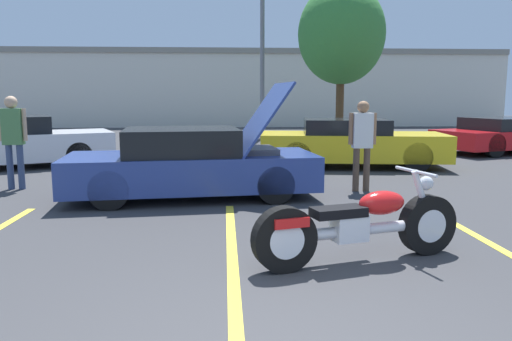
% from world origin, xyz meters
% --- Properties ---
extents(parking_stripe_middle, '(0.12, 5.11, 0.01)m').
position_xyz_m(parking_stripe_middle, '(-0.26, 2.47, 0.00)').
color(parking_stripe_middle, yellow).
rests_on(parking_stripe_middle, ground).
extents(parking_stripe_back, '(0.12, 5.11, 0.01)m').
position_xyz_m(parking_stripe_back, '(2.88, 2.47, 0.00)').
color(parking_stripe_back, yellow).
rests_on(parking_stripe_back, ground).
extents(far_building, '(32.00, 4.20, 4.40)m').
position_xyz_m(far_building, '(0.00, 27.39, 2.34)').
color(far_building, beige).
rests_on(far_building, ground).
extents(light_pole, '(1.21, 0.28, 6.84)m').
position_xyz_m(light_pole, '(1.34, 17.99, 3.79)').
color(light_pole, slate).
rests_on(light_pole, ground).
extents(tree_background, '(3.46, 3.46, 6.20)m').
position_xyz_m(tree_background, '(4.36, 17.28, 4.20)').
color(tree_background, brown).
rests_on(tree_background, ground).
extents(motorcycle, '(2.38, 0.94, 0.98)m').
position_xyz_m(motorcycle, '(1.10, 2.20, 0.41)').
color(motorcycle, black).
rests_on(motorcycle, ground).
extents(show_car_hood_open, '(4.45, 2.18, 2.01)m').
position_xyz_m(show_car_hood_open, '(-0.90, 5.80, 0.59)').
color(show_car_hood_open, navy).
rests_on(show_car_hood_open, ground).
extents(parked_car_left_row, '(5.01, 3.45, 1.27)m').
position_xyz_m(parked_car_left_row, '(-5.64, 9.87, 0.61)').
color(parked_car_left_row, silver).
rests_on(parked_car_left_row, ground).
extents(parked_car_mid_row, '(4.73, 2.33, 1.20)m').
position_xyz_m(parked_car_mid_row, '(2.85, 9.39, 0.59)').
color(parked_car_mid_row, yellow).
rests_on(parked_car_mid_row, ground).
extents(parked_car_right_row, '(4.91, 3.27, 1.10)m').
position_xyz_m(parked_car_right_row, '(8.48, 12.22, 0.54)').
color(parked_car_right_row, red).
rests_on(parked_car_right_row, ground).
extents(spectator_by_show_car, '(0.52, 0.23, 1.78)m').
position_xyz_m(spectator_by_show_car, '(-4.33, 6.79, 1.06)').
color(spectator_by_show_car, '#38476B').
rests_on(spectator_by_show_car, ground).
extents(spectator_midground, '(0.52, 0.22, 1.68)m').
position_xyz_m(spectator_midground, '(2.22, 6.18, 1.00)').
color(spectator_midground, brown).
rests_on(spectator_midground, ground).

